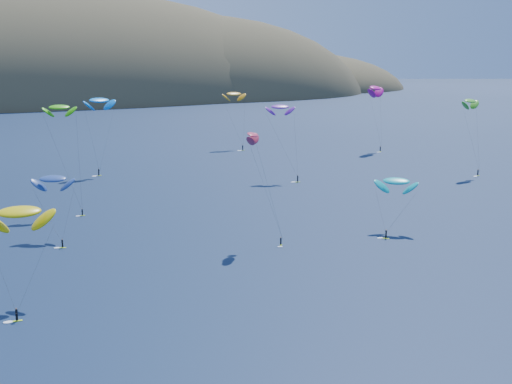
% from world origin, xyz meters
% --- Properties ---
extents(island, '(730.00, 300.00, 210.00)m').
position_xyz_m(island, '(39.40, 562.36, -10.74)').
color(island, '#3D3526').
rests_on(island, ground).
extents(kitesurfer_2, '(10.06, 12.19, 16.18)m').
position_xyz_m(kitesurfer_2, '(-36.45, 61.59, 13.44)').
color(kitesurfer_2, '#C3F51B').
rests_on(kitesurfer_2, ground).
extents(kitesurfer_3, '(7.56, 10.55, 26.31)m').
position_xyz_m(kitesurfer_3, '(-18.25, 121.69, 24.19)').
color(kitesurfer_3, '#C3F51B').
rests_on(kitesurfer_3, ground).
extents(kitesurfer_4, '(11.06, 8.31, 25.26)m').
position_xyz_m(kitesurfer_4, '(2.86, 169.12, 22.37)').
color(kitesurfer_4, '#C3F51B').
rests_on(kitesurfer_4, ground).
extents(kitesurfer_5, '(11.28, 10.56, 12.76)m').
position_xyz_m(kitesurfer_5, '(40.19, 71.42, 10.34)').
color(kitesurfer_5, '#C3F51B').
rests_on(kitesurfer_5, ground).
extents(kitesurfer_6, '(9.06, 12.32, 23.37)m').
position_xyz_m(kitesurfer_6, '(48.08, 137.46, 21.00)').
color(kitesurfer_6, '#C3F51B').
rests_on(kitesurfer_6, ground).
extents(kitesurfer_8, '(12.75, 12.02, 26.76)m').
position_xyz_m(kitesurfer_8, '(109.49, 176.09, 23.45)').
color(kitesurfer_8, '#C3F51B').
rests_on(kitesurfer_8, ground).
extents(kitesurfer_9, '(6.79, 9.84, 22.85)m').
position_xyz_m(kitesurfer_9, '(9.46, 76.64, 21.00)').
color(kitesurfer_9, '#C3F51B').
rests_on(kitesurfer_9, ground).
extents(kitesurfer_10, '(9.08, 13.42, 14.16)m').
position_xyz_m(kitesurfer_10, '(-24.96, 97.32, 11.83)').
color(kitesurfer_10, '#C3F51B').
rests_on(kitesurfer_10, ground).
extents(kitesurfer_11, '(9.57, 12.89, 23.49)m').
position_xyz_m(kitesurfer_11, '(65.03, 207.03, 20.79)').
color(kitesurfer_11, '#C3F51B').
rests_on(kitesurfer_11, ground).
extents(kitesurfer_13, '(9.23, 8.23, 24.67)m').
position_xyz_m(kitesurfer_13, '(102.81, 118.36, 22.25)').
color(kitesurfer_13, '#C3F51B').
rests_on(kitesurfer_13, ground).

